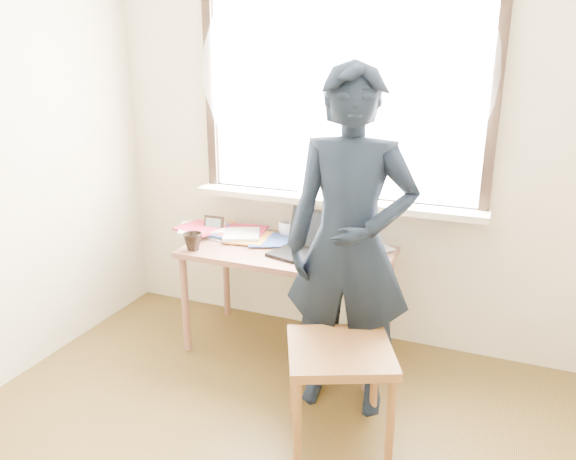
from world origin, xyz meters
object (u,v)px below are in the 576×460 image
at_px(mug_white, 288,229).
at_px(person, 350,246).
at_px(laptop, 308,245).
at_px(mug_dark, 193,242).
at_px(desk, 288,260).
at_px(work_chair, 340,362).

distance_m(mug_white, person, 0.88).
bearing_deg(laptop, mug_dark, -164.04).
distance_m(mug_dark, person, 1.06).
relative_size(desk, work_chair, 1.97).
relative_size(laptop, mug_dark, 3.77).
bearing_deg(laptop, person, -46.08).
distance_m(desk, person, 0.70).
xyz_separation_m(mug_dark, person, (1.03, -0.18, 0.17)).
relative_size(laptop, work_chair, 0.68).
xyz_separation_m(mug_dark, work_chair, (1.09, -0.49, -0.30)).
xyz_separation_m(desk, person, (0.50, -0.40, 0.29)).
distance_m(laptop, person, 0.54).
distance_m(mug_white, mug_dark, 0.63).
relative_size(laptop, person, 0.24).
height_order(desk, mug_white, mug_white).
relative_size(desk, mug_white, 9.69).
distance_m(mug_white, work_chair, 1.18).
relative_size(mug_dark, person, 0.06).
bearing_deg(mug_dark, desk, 22.65).
distance_m(work_chair, person, 0.57).
bearing_deg(laptop, desk, 168.63).
bearing_deg(person, mug_white, 126.95).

